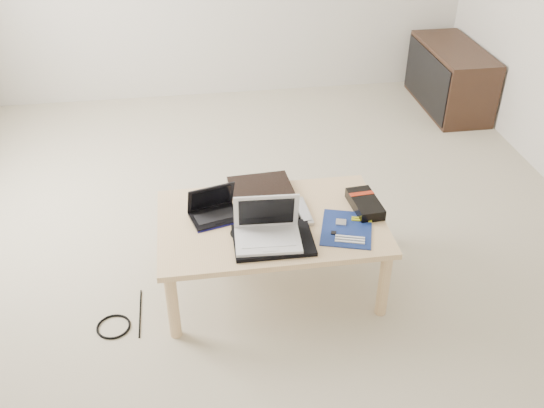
{
  "coord_description": "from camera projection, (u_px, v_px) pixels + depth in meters",
  "views": [
    {
      "loc": [
        -0.32,
        -2.87,
        2.12
      ],
      "look_at": [
        0.04,
        -0.49,
        0.5
      ],
      "focal_mm": 40.0,
      "sensor_mm": 36.0,
      "label": 1
    }
  ],
  "objects": [
    {
      "name": "ground",
      "position": [
        253.0,
        228.0,
        3.57
      ],
      "size": [
        4.0,
        4.0,
        0.0
      ],
      "primitive_type": "plane",
      "color": "#B5A992",
      "rests_on": "ground"
    },
    {
      "name": "floor_cable_coil",
      "position": [
        114.0,
        327.0,
        2.9
      ],
      "size": [
        0.22,
        0.22,
        0.01
      ],
      "primitive_type": "torus",
      "rotation": [
        0.0,
        0.0,
        -0.43
      ],
      "color": "black",
      "rests_on": "ground"
    },
    {
      "name": "white_laptop",
      "position": [
        267.0,
        230.0,
        2.78
      ],
      "size": [
        0.31,
        0.23,
        0.21
      ],
      "color": "silver",
      "rests_on": "neoprene_sleeve"
    },
    {
      "name": "motherboard",
      "position": [
        347.0,
        229.0,
        2.89
      ],
      "size": [
        0.31,
        0.35,
        0.01
      ],
      "color": "navy",
      "rests_on": "coffee_table"
    },
    {
      "name": "netbook",
      "position": [
        214.0,
        211.0,
        2.96
      ],
      "size": [
        0.27,
        0.23,
        0.17
      ],
      "color": "black",
      "rests_on": "coffee_table"
    },
    {
      "name": "neoprene_sleeve",
      "position": [
        273.0,
        240.0,
        2.81
      ],
      "size": [
        0.37,
        0.27,
        0.02
      ],
      "primitive_type": "cube",
      "rotation": [
        0.0,
        0.0,
        -0.01
      ],
      "color": "black",
      "rests_on": "coffee_table"
    },
    {
      "name": "coffee_table",
      "position": [
        271.0,
        228.0,
        2.98
      ],
      "size": [
        1.1,
        0.7,
        0.4
      ],
      "color": "tan",
      "rests_on": "ground"
    },
    {
      "name": "gpu_box",
      "position": [
        365.0,
        204.0,
        3.03
      ],
      "size": [
        0.14,
        0.26,
        0.06
      ],
      "color": "black",
      "rests_on": "coffee_table"
    },
    {
      "name": "cable_coil",
      "position": [
        242.0,
        233.0,
        2.86
      ],
      "size": [
        0.13,
        0.13,
        0.01
      ],
      "primitive_type": "torus",
      "rotation": [
        0.0,
        0.0,
        -0.22
      ],
      "color": "black",
      "rests_on": "coffee_table"
    },
    {
      "name": "media_cabinet",
      "position": [
        449.0,
        78.0,
        4.84
      ],
      "size": [
        0.41,
        0.9,
        0.5
      ],
      "color": "#382217",
      "rests_on": "ground"
    },
    {
      "name": "floor_cable_trail",
      "position": [
        140.0,
        313.0,
        2.98
      ],
      "size": [
        0.01,
        0.33,
        0.01
      ],
      "primitive_type": "cylinder",
      "rotation": [
        1.57,
        0.0,
        0.0
      ],
      "color": "black",
      "rests_on": "ground"
    },
    {
      "name": "remote",
      "position": [
        303.0,
        211.0,
        3.0
      ],
      "size": [
        0.07,
        0.24,
        0.02
      ],
      "color": "#ADACB1",
      "rests_on": "coffee_table"
    },
    {
      "name": "tablet",
      "position": [
        274.0,
        213.0,
        2.99
      ],
      "size": [
        0.27,
        0.23,
        0.01
      ],
      "color": "black",
      "rests_on": "coffee_table"
    },
    {
      "name": "book",
      "position": [
        261.0,
        189.0,
        3.16
      ],
      "size": [
        0.34,
        0.29,
        0.03
      ],
      "color": "black",
      "rests_on": "coffee_table"
    }
  ]
}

